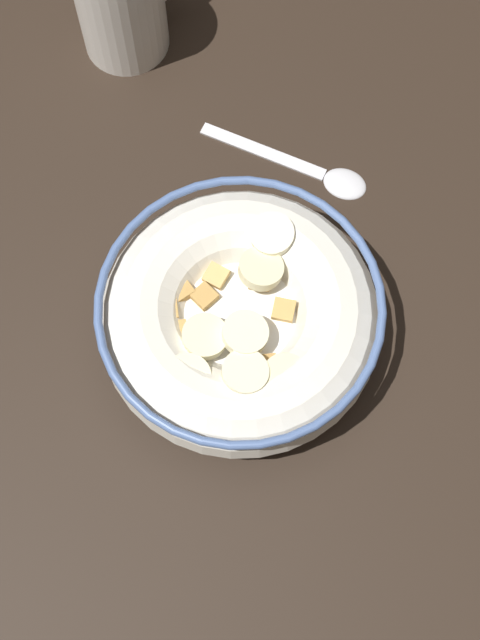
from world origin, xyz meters
TOP-DOWN VIEW (x-y plane):
  - ground_plane at (0.00, 0.00)cm, footprint 96.79×96.79cm
  - cereal_bowl at (-0.02, -0.01)cm, footprint 19.25×19.25cm
  - spoon at (13.16, 6.04)cm, footprint 7.32×13.27cm

SIDE VIEW (x-z plane):
  - ground_plane at x=0.00cm, z-range -2.00..0.00cm
  - spoon at x=13.16cm, z-range -0.08..0.72cm
  - cereal_bowl at x=-0.02cm, z-range 0.06..6.52cm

